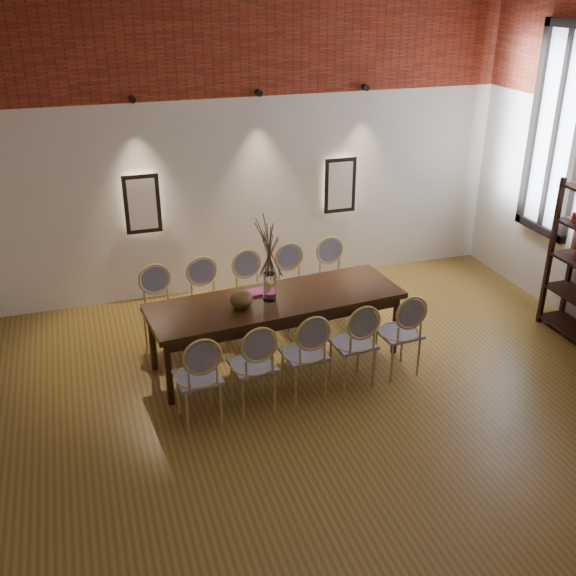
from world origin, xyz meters
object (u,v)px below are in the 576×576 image
object	(u,v)px
chair_far_c	(253,296)
vase	(269,287)
chair_near_b	(253,365)
chair_far_e	(336,280)
chair_near_d	(353,343)
chair_near_e	(399,332)
chair_far_b	(208,304)
book	(257,292)
bowl	(241,299)
chair_far_d	(296,288)
dining_table	(277,330)
chair_near_c	(304,353)
chair_near_a	(198,377)
chair_far_a	(161,312)

from	to	relation	value
chair_far_c	vase	world-z (taller)	vase
chair_near_b	chair_far_e	size ratio (longest dim) A/B	1.00
chair_near_d	chair_near_e	bearing A→B (deg)	0.00
chair_near_b	chair_far_b	xyz separation A→B (m)	(-0.13, 1.42, 0.00)
vase	book	size ratio (longest dim) A/B	1.15
chair_far_e	vase	distance (m)	1.42
chair_near_e	chair_far_b	bearing A→B (deg)	138.60
chair_near_d	bowl	world-z (taller)	chair_near_d
chair_far_c	chair_far_d	world-z (taller)	same
chair_near_e	vase	bearing A→B (deg)	148.31
dining_table	chair_near_d	distance (m)	0.90
chair_near_d	chair_far_d	bearing A→B (deg)	90.00
chair_near_b	bowl	xyz separation A→B (m)	(0.07, 0.67, 0.37)
chair_near_b	chair_near_c	size ratio (longest dim) A/B	1.00
chair_near_a	bowl	xyz separation A→B (m)	(0.61, 0.72, 0.37)
chair_near_b	chair_far_d	world-z (taller)	same
dining_table	book	distance (m)	0.46
chair_far_b	chair_far_c	distance (m)	0.54
dining_table	bowl	distance (m)	0.62
chair_near_e	chair_far_e	distance (m)	1.43
chair_near_c	bowl	bearing A→B (deg)	121.38
chair_near_a	dining_table	bearing A→B (deg)	33.47
chair_near_b	bowl	size ratio (longest dim) A/B	3.92
chair_near_a	chair_near_b	world-z (taller)	same
chair_near_d	chair_far_e	world-z (taller)	same
chair_far_a	chair_near_a	bearing A→B (deg)	90.00
chair_near_d	chair_far_e	bearing A→B (deg)	69.29
chair_far_c	chair_far_e	world-z (taller)	same
chair_near_c	chair_near_d	xyz separation A→B (m)	(0.54, 0.05, 0.00)
chair_near_a	chair_near_c	xyz separation A→B (m)	(1.07, 0.10, 0.00)
chair_far_d	bowl	size ratio (longest dim) A/B	3.92
dining_table	chair_near_b	xyz separation A→B (m)	(-0.47, -0.76, 0.09)
chair_far_b	book	size ratio (longest dim) A/B	3.62
chair_near_b	vase	bearing A→B (deg)	57.02
chair_near_e	bowl	bearing A→B (deg)	155.91
chair_near_c	chair_far_a	bearing A→B (deg)	127.10
dining_table	chair_near_d	world-z (taller)	chair_near_d
chair_near_c	bowl	world-z (taller)	chair_near_c
chair_far_e	bowl	xyz separation A→B (m)	(-1.41, -0.90, 0.37)
chair_near_a	book	bearing A→B (deg)	44.01
chair_far_a	chair_far_d	bearing A→B (deg)	-180.00
chair_near_a	bowl	size ratio (longest dim) A/B	3.92
chair_near_a	chair_far_d	world-z (taller)	same
chair_near_b	chair_far_c	distance (m)	1.53
dining_table	chair_near_a	xyz separation A→B (m)	(-1.01, -0.81, 0.09)
chair_far_a	chair_far_b	size ratio (longest dim) A/B	1.00
chair_near_a	chair_near_b	distance (m)	0.54
chair_near_c	chair_far_a	world-z (taller)	same
dining_table	vase	bearing A→B (deg)	180.00
chair_far_b	vase	size ratio (longest dim) A/B	3.13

